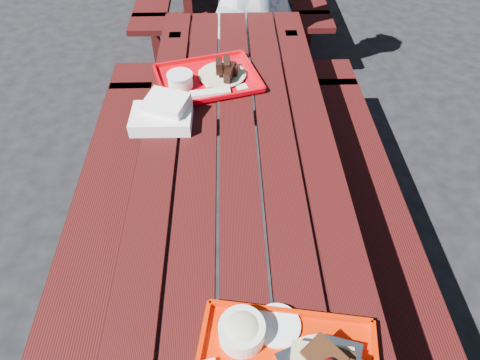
{
  "coord_description": "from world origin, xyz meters",
  "views": [
    {
      "loc": [
        -0.03,
        -1.1,
        1.82
      ],
      "look_at": [
        0.0,
        -0.15,
        0.82
      ],
      "focal_mm": 32.0,
      "sensor_mm": 36.0,
      "label": 1
    }
  ],
  "objects": [
    {
      "name": "ground",
      "position": [
        0.0,
        0.0,
        0.0
      ],
      "size": [
        60.0,
        60.0,
        0.0
      ],
      "primitive_type": "plane",
      "color": "black",
      "rests_on": "ground"
    },
    {
      "name": "picnic_table_near",
      "position": [
        -0.0,
        0.0,
        0.56
      ],
      "size": [
        1.41,
        2.4,
        0.75
      ],
      "color": "#3C0B0D",
      "rests_on": "ground"
    },
    {
      "name": "far_tray",
      "position": [
        -0.13,
        0.52,
        0.77
      ],
      "size": [
        0.51,
        0.44,
        0.07
      ],
      "color": "#CA000B",
      "rests_on": "picnic_table_near"
    },
    {
      "name": "white_cloth",
      "position": [
        -0.29,
        0.24,
        0.79
      ],
      "size": [
        0.24,
        0.21,
        0.1
      ],
      "color": "white",
      "rests_on": "picnic_table_near"
    }
  ]
}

